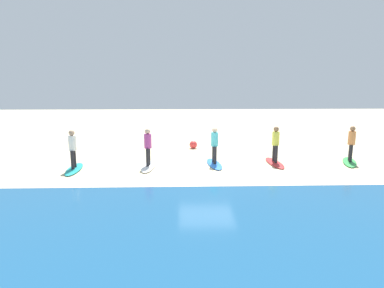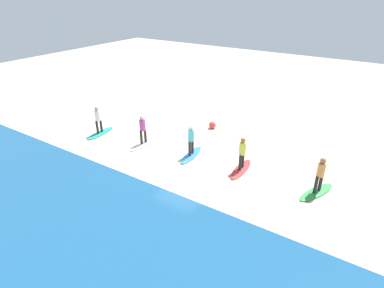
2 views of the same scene
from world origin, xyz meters
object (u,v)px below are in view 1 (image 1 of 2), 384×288
at_px(surfboard_white, 148,166).
at_px(surfboard_blue, 214,164).
at_px(surfboard_green, 350,162).
at_px(surfer_red, 276,142).
at_px(surfer_green, 352,141).
at_px(surfer_white, 148,144).
at_px(surfboard_red, 275,163).
at_px(surfer_teal, 73,146).
at_px(beach_ball, 193,145).
at_px(surfer_blue, 215,142).
at_px(surfboard_teal, 74,169).

bearing_deg(surfboard_white, surfboard_blue, 99.65).
xyz_separation_m(surfboard_green, surfboard_white, (9.28, 0.49, 0.00)).
bearing_deg(surfer_red, surfboard_green, -179.33).
height_order(surfer_green, surfer_white, same).
bearing_deg(surfboard_green, surfboard_red, -66.94).
xyz_separation_m(surfer_white, surfer_teal, (3.13, 0.36, 0.00)).
bearing_deg(surfer_white, surfboard_blue, -173.52).
bearing_deg(beach_ball, surfer_blue, 102.57).
bearing_deg(beach_ball, surfboard_white, 62.23).
relative_size(surfer_green, surfboard_teal, 0.78).
bearing_deg(surfer_white, surfboard_teal, 6.47).
distance_m(surfer_white, surfboard_teal, 3.31).
relative_size(surfboard_blue, surfboard_teal, 1.00).
height_order(surfer_green, surfboard_white, surfer_green).
bearing_deg(surfer_teal, surfboard_blue, -173.52).
distance_m(surfer_red, beach_ball, 5.16).
relative_size(surfer_red, surfer_blue, 1.00).
relative_size(surfboard_blue, surfer_teal, 1.28).
distance_m(surfer_blue, surfer_teal, 6.12).
bearing_deg(surfer_green, surfer_teal, 3.90).
distance_m(surfboard_green, surfer_white, 9.34).
bearing_deg(surfer_red, surfer_blue, 2.34).
height_order(surfer_blue, beach_ball, surfer_blue).
bearing_deg(surfer_blue, surfboard_white, 6.48).
distance_m(surfboard_red, surfer_blue, 2.97).
bearing_deg(surfer_red, surfboard_white, 4.47).
height_order(surfboard_green, surfboard_red, same).
relative_size(surfer_teal, beach_ball, 3.79).
height_order(surfer_green, surfboard_teal, surfer_green).
bearing_deg(surfboard_green, surfer_blue, -66.20).
bearing_deg(surfboard_blue, surfboard_teal, -89.32).
height_order(surfboard_teal, beach_ball, beach_ball).
bearing_deg(surfboard_teal, surfer_red, 91.10).
height_order(surfboard_red, beach_ball, beach_ball).
height_order(surfer_blue, surfer_teal, same).
bearing_deg(surfer_white, surfboard_red, -175.53).
bearing_deg(surfboard_red, surfer_red, -2.08).
height_order(surfer_red, surfboard_teal, surfer_red).
relative_size(surfboard_red, surfer_red, 1.28).
bearing_deg(surfboard_red, surfer_white, -87.61).
xyz_separation_m(surfer_green, surfboard_red, (3.53, 0.04, -0.99)).
xyz_separation_m(surfer_red, surfboard_white, (5.75, 0.45, -0.99)).
distance_m(surfer_green, surfboard_red, 3.67).
bearing_deg(surfboard_white, surfer_blue, 99.65).
bearing_deg(surfboard_red, surfer_teal, -86.90).
relative_size(surfboard_green, surfer_teal, 1.28).
bearing_deg(surfboard_blue, surfboard_red, 86.55).
bearing_deg(surfer_green, surfboard_teal, 3.90).
distance_m(surfboard_green, surfer_green, 0.99).
xyz_separation_m(surfer_white, surfboard_teal, (3.13, 0.36, -0.99)).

